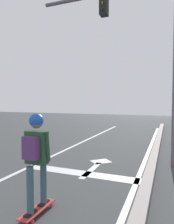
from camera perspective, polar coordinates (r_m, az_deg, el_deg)
lane_line_center at (r=6.36m, az=-14.84°, el=-14.13°), size 0.12×20.00×0.01m
lane_line_curbside at (r=5.25m, az=13.90°, el=-17.82°), size 0.12×20.00×0.01m
stop_bar at (r=5.53m, az=-1.67°, el=-16.68°), size 3.14×0.40×0.01m
lane_arrow_stem at (r=5.77m, az=1.21°, el=-15.83°), size 0.16×1.40×0.01m
lane_arrow_head at (r=6.53m, az=3.89°, el=-13.57°), size 0.71×0.71×0.01m
curb_strip at (r=5.21m, az=16.76°, el=-17.27°), size 0.24×24.00×0.14m
skateboard at (r=3.83m, az=-13.66°, el=-24.91°), size 0.25×0.78×0.09m
skater at (r=3.46m, az=-14.05°, el=-10.15°), size 0.44×0.60×1.58m
traffic_signal_mast at (r=6.59m, az=15.43°, el=19.41°), size 4.29×0.34×5.50m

